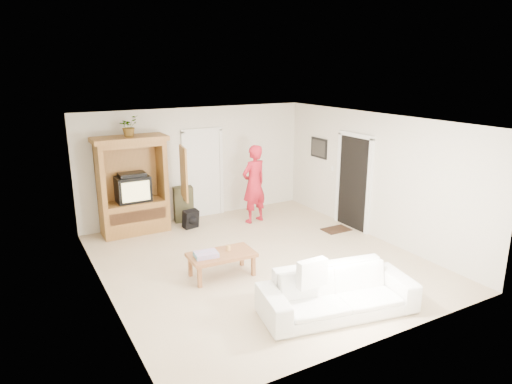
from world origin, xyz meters
The scene contains 19 objects.
floor centered at (0.00, 0.00, 0.00)m, with size 6.00×6.00×0.00m, color tan.
ceiling centered at (0.00, 0.00, 2.60)m, with size 6.00×6.00×0.00m, color white.
wall_back centered at (0.00, 3.00, 1.30)m, with size 5.50×5.50×0.00m, color silver.
wall_front centered at (0.00, -3.00, 1.30)m, with size 5.50×5.50×0.00m, color silver.
wall_left centered at (-2.75, 0.00, 1.30)m, with size 6.00×6.00×0.00m, color silver.
wall_right centered at (2.75, 0.00, 1.30)m, with size 6.00×6.00×0.00m, color silver.
armoire centered at (-1.58, 2.66, 0.91)m, with size 1.82×1.14×2.10m.
door_back centered at (0.15, 2.97, 1.02)m, with size 0.85×0.05×2.04m, color white.
doorway_right centered at (2.73, 0.60, 1.02)m, with size 0.05×0.90×2.04m, color black.
framed_picture centered at (2.73, 1.90, 1.60)m, with size 0.03×0.60×0.48m, color black.
doormat centered at (2.30, 0.60, 0.01)m, with size 0.60×0.40×0.02m, color #382316.
plant centered at (-1.60, 2.63, 2.31)m, with size 0.38×0.33×0.43m, color #4C7238.
man centered at (0.99, 2.00, 0.90)m, with size 0.66×0.43×1.80m, color #AD1727.
sofa centered at (0.07, -2.16, 0.33)m, with size 2.27×0.89×0.66m, color white.
coffee_table centered at (-0.88, -0.23, 0.36)m, with size 1.15×0.66×0.42m.
towel centered at (-1.17, -0.23, 0.46)m, with size 0.38×0.28×0.08m, color #FF548D.
candle centered at (-0.73, -0.18, 0.47)m, with size 0.08×0.08×0.10m, color tan.
backpack_black centered at (-0.46, 2.29, 0.20)m, with size 0.33×0.19×0.41m, color black, non-canonical shape.
backpack_olive centered at (-0.42, 2.85, 0.41)m, with size 0.43×0.32×0.82m, color #47442B, non-canonical shape.
Camera 1 is at (-3.90, -6.81, 3.51)m, focal length 32.00 mm.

